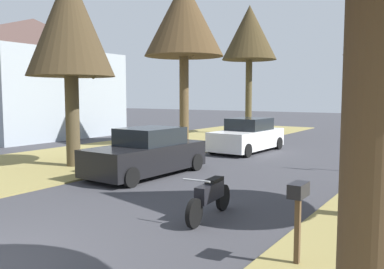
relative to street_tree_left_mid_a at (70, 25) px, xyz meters
name	(u,v)px	position (x,y,z in m)	size (l,w,h in m)	color
street_tree_left_mid_a	(70,25)	(0.00, 0.00, 0.00)	(3.16, 3.16, 7.13)	#4B3F2A
street_tree_left_mid_b	(184,19)	(-0.25, 7.64, 1.38)	(4.12, 4.12, 8.55)	brown
street_tree_left_far	(249,34)	(-0.10, 15.17, 1.55)	(3.64, 3.64, 8.57)	#493F26
parked_sedan_black	(147,153)	(3.26, 0.32, -4.45)	(2.08, 4.46, 1.57)	black
parked_sedan_white	(248,136)	(3.57, 7.36, -4.45)	(2.08, 4.46, 1.57)	white
parked_motorcycle	(210,196)	(7.49, -2.69, -4.69)	(0.60, 2.05, 0.97)	black
house_backdrop_left	(35,76)	(-10.89, 6.37, -1.32)	(7.73, 9.83, 7.47)	#939EA8
curbside_mailbox	(298,200)	(9.90, -4.11, -4.12)	(0.22, 0.44, 1.27)	brown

